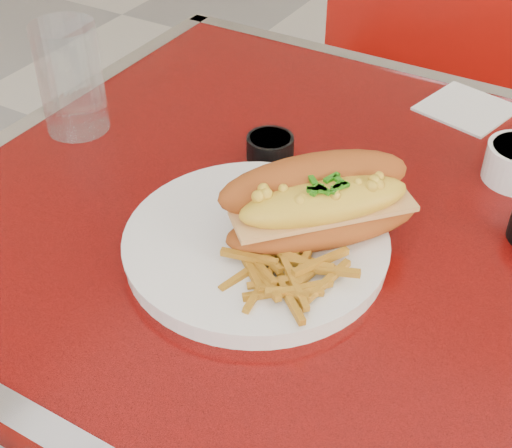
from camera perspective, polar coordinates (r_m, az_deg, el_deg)
The scene contains 8 objects.
diner_table at distance 0.93m, azimuth 13.12°, elevation -9.63°, with size 1.23×0.83×0.77m.
dinner_plate at distance 0.79m, azimuth 0.00°, elevation -1.60°, with size 0.30×0.30×0.02m.
mac_hoagie at distance 0.77m, azimuth 5.16°, elevation 1.73°, with size 0.23×0.23×0.10m.
fries_pile at distance 0.72m, azimuth 2.35°, elevation -3.67°, with size 0.10×0.09×0.03m, color gold, non-canonical shape.
fork at distance 0.80m, azimuth 6.01°, elevation -0.31°, with size 0.04×0.16×0.00m.
sauce_cup_left at distance 0.94m, azimuth 1.14°, elevation 6.22°, with size 0.07×0.07×0.03m.
water_tumbler at distance 1.01m, azimuth -14.62°, elevation 11.20°, with size 0.09×0.09×0.15m, color #BDE0F3.
paper_napkin at distance 1.10m, azimuth 16.49°, elevation 8.86°, with size 0.12×0.12×0.00m, color white.
Camera 1 is at (0.12, -0.62, 1.29)m, focal length 50.00 mm.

